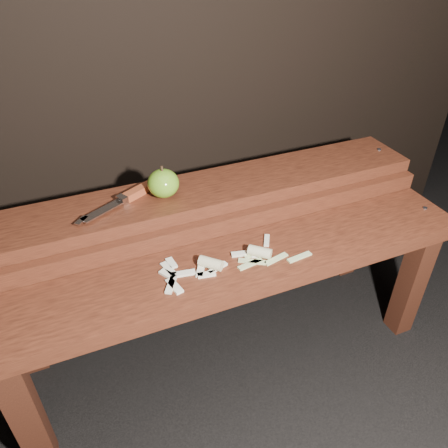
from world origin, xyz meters
name	(u,v)px	position (x,y,z in m)	size (l,w,h in m)	color
ground	(232,356)	(0.00, 0.00, 0.00)	(60.00, 60.00, 0.00)	black
bench_front_tier	(243,283)	(0.00, -0.06, 0.35)	(1.20, 0.20, 0.42)	#38180E
bench_rear_tier	(209,214)	(0.00, 0.17, 0.41)	(1.20, 0.21, 0.50)	#38180E
apple	(163,183)	(-0.12, 0.17, 0.54)	(0.08, 0.08, 0.08)	#63971E
knife	(131,196)	(-0.20, 0.19, 0.51)	(0.22, 0.13, 0.02)	#953E20
apple_scraps	(227,262)	(-0.04, -0.05, 0.43)	(0.36, 0.13, 0.03)	beige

